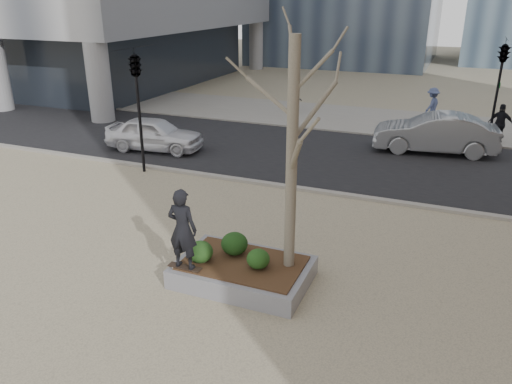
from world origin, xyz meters
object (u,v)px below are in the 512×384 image
at_px(skateboarder, 182,229).
at_px(police_car, 154,134).
at_px(planter, 243,272).
at_px(skateboard, 185,268).

bearing_deg(skateboarder, police_car, -54.40).
height_order(planter, police_car, police_car).
distance_m(skateboarder, police_car, 11.00).
height_order(planter, skateboard, skateboard).
xyz_separation_m(skateboard, police_car, (-6.52, 8.83, 0.23)).
relative_size(planter, police_car, 0.74).
distance_m(planter, skateboard, 1.35).
bearing_deg(skateboard, police_car, 125.43).
distance_m(planter, skateboarder, 1.81).
bearing_deg(police_car, planter, -144.01).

